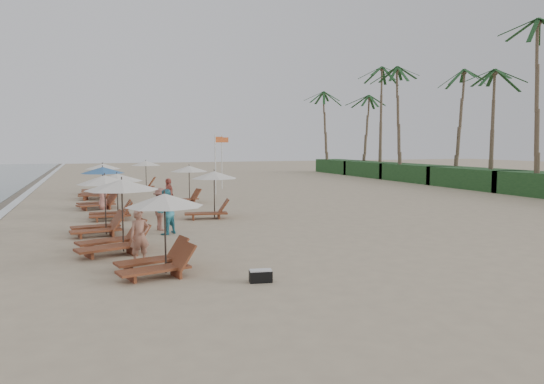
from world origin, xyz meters
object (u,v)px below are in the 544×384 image
object	(u,v)px
lounger_station_1	(114,217)
beachgoer_far_a	(169,196)
inland_station_0	(211,190)
beachgoer_far_b	(103,196)
lounger_station_2	(99,206)
flag_pole_near	(216,161)
inland_station_1	(187,179)
lounger_station_4	(99,188)
lounger_station_6	(99,180)
lounger_station_0	(157,234)
beachgoer_mid_b	(161,209)
lounger_station_3	(113,195)
beachgoer_mid_a	(166,212)
lounger_station_5	(99,183)
beachgoer_near	(140,236)
inland_station_2	(143,174)
duffel_bag	(261,276)

from	to	relation	value
lounger_station_1	beachgoer_far_a	world-z (taller)	lounger_station_1
inland_station_0	beachgoer_far_b	distance (m)	6.93
lounger_station_2	inland_station_0	world-z (taller)	lounger_station_2
beachgoer_far_b	flag_pole_near	xyz separation A→B (m)	(7.65, 5.78, 1.59)
inland_station_1	beachgoer_far_a	xyz separation A→B (m)	(-1.75, -4.64, -0.51)
lounger_station_4	lounger_station_6	size ratio (longest dim) A/B	1.03
lounger_station_1	inland_station_1	distance (m)	13.67
lounger_station_0	lounger_station_6	size ratio (longest dim) A/B	0.96
lounger_station_4	inland_station_0	bearing A→B (deg)	-48.75
lounger_station_1	inland_station_0	distance (m)	7.88
inland_station_1	beachgoer_mid_b	size ratio (longest dim) A/B	1.52
lounger_station_0	lounger_station_3	xyz separation A→B (m)	(-0.66, 10.78, 0.09)
inland_station_1	lounger_station_1	bearing A→B (deg)	-110.23
beachgoer_mid_b	beachgoer_mid_a	bearing A→B (deg)	164.44
lounger_station_6	beachgoer_mid_a	world-z (taller)	lounger_station_6
lounger_station_4	beachgoer_far_b	xyz separation A→B (m)	(0.18, -0.62, -0.38)
lounger_station_0	lounger_station_3	world-z (taller)	lounger_station_0
beachgoer_far_b	lounger_station_6	bearing A→B (deg)	9.41
lounger_station_5	beachgoer_far_a	size ratio (longest dim) A/B	1.51
beachgoer_far_b	beachgoer_near	bearing A→B (deg)	-167.78
beachgoer_mid_a	lounger_station_3	bearing A→B (deg)	-108.80
beachgoer_far_a	lounger_station_4	bearing A→B (deg)	-112.76
lounger_station_6	lounger_station_1	bearing A→B (deg)	-89.67
lounger_station_1	beachgoer_mid_b	size ratio (longest dim) A/B	1.62
lounger_station_2	inland_station_1	xyz separation A→B (m)	(5.12, 9.29, 0.29)
beachgoer_near	beachgoer_far_a	distance (m)	10.35
lounger_station_2	inland_station_2	distance (m)	19.21
beachgoer_near	beachgoer_far_b	world-z (taller)	beachgoer_near
inland_station_0	duffel_bag	bearing A→B (deg)	-96.79
lounger_station_0	lounger_station_3	distance (m)	10.80
lounger_station_0	beachgoer_near	bearing A→B (deg)	103.51
beachgoer_mid_b	lounger_station_3	bearing A→B (deg)	6.49
lounger_station_5	lounger_station_6	size ratio (longest dim) A/B	1.06
beachgoer_near	inland_station_2	bearing A→B (deg)	72.83
lounger_station_1	beachgoer_mid_b	bearing A→B (deg)	61.71
inland_station_0	beachgoer_mid_a	xyz separation A→B (m)	(-2.65, -3.67, -0.47)
beachgoer_mid_a	flag_pole_near	bearing A→B (deg)	-149.43
inland_station_1	beachgoer_far_b	bearing A→B (deg)	-162.99
beachgoer_mid_a	flag_pole_near	size ratio (longest dim) A/B	0.42
inland_station_2	flag_pole_near	distance (m)	7.00
lounger_station_5	beachgoer_mid_b	size ratio (longest dim) A/B	1.59
inland_station_2	lounger_station_4	bearing A→B (deg)	-107.87
lounger_station_0	lounger_station_2	distance (m)	6.92
lounger_station_0	beachgoer_mid_a	bearing A→B (deg)	79.72
duffel_bag	beachgoer_far_a	bearing A→B (deg)	91.51
duffel_bag	lounger_station_5	bearing A→B (deg)	99.03
lounger_station_3	inland_station_0	xyz separation A→B (m)	(4.38, -1.18, 0.19)
lounger_station_4	duffel_bag	bearing A→B (deg)	-78.10
lounger_station_0	lounger_station_1	size ratio (longest dim) A/B	0.89
duffel_bag	inland_station_0	bearing A→B (deg)	83.21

